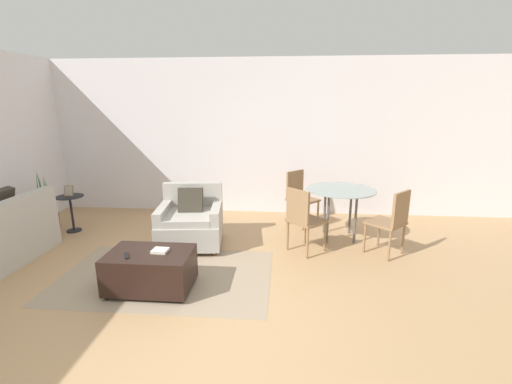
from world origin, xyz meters
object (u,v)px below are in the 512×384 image
object	(u,v)px
ottoman	(151,269)
dining_chair_far_left	(299,194)
dining_chair_near_right	(392,219)
armchair	(191,222)
side_table	(71,207)
dining_chair_near_left	(303,216)
potted_plant	(47,216)
book_stack	(160,251)
picture_frame	(69,191)
dining_table	(341,196)
tv_remote_primary	(127,256)

from	to	relation	value
ottoman	dining_chair_far_left	bearing A→B (deg)	53.54
dining_chair_near_right	ottoman	bearing A→B (deg)	-158.71
armchair	ottoman	distance (m)	1.26
side_table	dining_chair_far_left	world-z (taller)	dining_chair_far_left
dining_chair_near_left	dining_chair_near_right	world-z (taller)	same
ottoman	dining_chair_near_right	world-z (taller)	dining_chair_near_right
ottoman	potted_plant	distance (m)	2.88
dining_chair_near_left	book_stack	bearing A→B (deg)	-145.25
picture_frame	dining_table	distance (m)	4.17
potted_plant	book_stack	bearing A→B (deg)	-33.38
dining_chair_near_left	ottoman	bearing A→B (deg)	-146.57
tv_remote_primary	dining_chair_near_right	bearing A→B (deg)	21.79
dining_table	dining_chair_near_left	distance (m)	0.84
dining_table	picture_frame	bearing A→B (deg)	-179.08
book_stack	dining_chair_far_left	xyz separation A→B (m)	(1.56, 2.25, 0.07)
book_stack	side_table	distance (m)	2.58
armchair	dining_chair_near_right	size ratio (longest dim) A/B	1.06
tv_remote_primary	dining_chair_near_left	xyz separation A→B (m)	(1.88, 1.22, 0.08)
armchair	picture_frame	xyz separation A→B (m)	(-2.02, 0.37, 0.32)
side_table	dining_chair_near_right	distance (m)	4.78
picture_frame	dining_table	xyz separation A→B (m)	(4.17, 0.07, -0.00)
dining_table	dining_chair_near_left	size ratio (longest dim) A/B	1.12
book_stack	side_table	size ratio (longest dim) A/B	0.29
ottoman	side_table	size ratio (longest dim) A/B	1.54
tv_remote_primary	side_table	distance (m)	2.43
potted_plant	side_table	distance (m)	0.49
tv_remote_primary	dining_chair_far_left	world-z (taller)	dining_chair_far_left
dining_chair_near_left	dining_chair_near_right	size ratio (longest dim) A/B	1.00
armchair	dining_chair_near_left	size ratio (longest dim) A/B	1.06
picture_frame	dining_chair_far_left	size ratio (longest dim) A/B	0.19
side_table	dining_chair_near_right	xyz separation A→B (m)	(4.75, -0.52, 0.11)
book_stack	dining_chair_near_right	bearing A→B (deg)	21.69
armchair	side_table	world-z (taller)	armchair
side_table	picture_frame	world-z (taller)	picture_frame
tv_remote_primary	side_table	xyz separation A→B (m)	(-1.71, 1.73, -0.04)
potted_plant	dining_chair_near_right	distance (m)	5.24
ottoman	dining_chair_near_left	size ratio (longest dim) A/B	0.99
picture_frame	dining_chair_far_left	bearing A→B (deg)	10.25
armchair	ottoman	world-z (taller)	armchair
picture_frame	dining_table	world-z (taller)	dining_table
armchair	picture_frame	bearing A→B (deg)	169.69
ottoman	potted_plant	bearing A→B (deg)	145.00
side_table	dining_table	xyz separation A→B (m)	(4.17, 0.07, 0.26)
dining_table	dining_chair_near_left	bearing A→B (deg)	-135.00
dining_table	dining_chair_near_right	distance (m)	0.84
dining_chair_near_left	potted_plant	bearing A→B (deg)	172.30
side_table	potted_plant	bearing A→B (deg)	176.13
book_stack	dining_table	distance (m)	2.73
armchair	tv_remote_primary	bearing A→B (deg)	-102.71
ottoman	dining_table	world-z (taller)	dining_table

